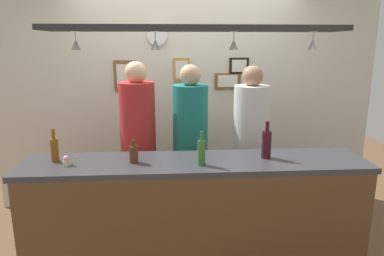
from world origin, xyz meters
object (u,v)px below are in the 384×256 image
object	(u,v)px
person_left_red_shirt	(138,134)
picture_frame_crest	(181,70)
picture_frame_lower_pair	(228,81)
picture_frame_caricature	(126,76)
wall_clock	(157,35)
picture_frame_upper_small	(239,66)
bottle_beer_brown_stubby	(134,154)
person_right_white_patterned_shirt	(250,135)
bottle_beer_green_import	(201,152)
person_middle_teal_shirt	(190,135)
bottle_wine_dark_red	(266,144)
cupcake	(67,161)
bottle_beer_amber_tall	(55,149)

from	to	relation	value
person_left_red_shirt	picture_frame_crest	distance (m)	1.01
person_left_red_shirt	picture_frame_lower_pair	bearing A→B (deg)	35.62
picture_frame_crest	picture_frame_caricature	bearing A→B (deg)	180.00
picture_frame_caricature	wall_clock	distance (m)	0.57
picture_frame_upper_small	bottle_beer_brown_stubby	bearing A→B (deg)	-127.27
person_right_white_patterned_shirt	bottle_beer_brown_stubby	distance (m)	1.29
bottle_beer_green_import	picture_frame_caricature	xyz separation A→B (m)	(-0.72, 1.51, 0.44)
picture_frame_lower_pair	person_middle_teal_shirt	bearing A→B (deg)	-124.25
picture_frame_caricature	person_right_white_patterned_shirt	bearing A→B (deg)	-28.76
person_middle_teal_shirt	picture_frame_caricature	xyz separation A→B (m)	(-0.68, 0.70, 0.52)
person_right_white_patterned_shirt	picture_frame_upper_small	bearing A→B (deg)	89.43
bottle_wine_dark_red	picture_frame_lower_pair	xyz separation A→B (m)	(-0.09, 1.38, 0.36)
picture_frame_crest	picture_frame_lower_pair	distance (m)	0.55
picture_frame_caricature	picture_frame_upper_small	bearing A→B (deg)	0.00
person_middle_teal_shirt	bottle_beer_green_import	distance (m)	0.81
picture_frame_crest	picture_frame_caricature	distance (m)	0.63
picture_frame_lower_pair	wall_clock	world-z (taller)	wall_clock
person_middle_teal_shirt	bottle_beer_brown_stubby	size ratio (longest dim) A/B	9.59
picture_frame_lower_pair	cupcake	bearing A→B (deg)	-134.94
bottle_wine_dark_red	wall_clock	xyz separation A→B (m)	(-0.89, 1.37, 0.86)
bottle_wine_dark_red	picture_frame_lower_pair	bearing A→B (deg)	93.86
wall_clock	picture_frame_lower_pair	bearing A→B (deg)	0.45
bottle_beer_brown_stubby	picture_frame_lower_pair	world-z (taller)	picture_frame_lower_pair
bottle_beer_brown_stubby	person_left_red_shirt	bearing A→B (deg)	92.09
picture_frame_upper_small	picture_frame_caricature	xyz separation A→B (m)	(-1.28, 0.00, -0.11)
person_middle_teal_shirt	wall_clock	bearing A→B (deg)	114.50
bottle_wine_dark_red	picture_frame_caricature	bearing A→B (deg)	132.27
bottle_beer_brown_stubby	picture_frame_crest	world-z (taller)	picture_frame_crest
cupcake	picture_frame_crest	size ratio (longest dim) A/B	0.30
bottle_beer_brown_stubby	picture_frame_crest	bearing A→B (deg)	73.39
picture_frame_lower_pair	bottle_beer_green_import	bearing A→B (deg)	-106.22
bottle_beer_amber_tall	picture_frame_lower_pair	xyz separation A→B (m)	(1.57, 1.35, 0.37)
bottle_beer_green_import	bottle_beer_brown_stubby	bearing A→B (deg)	170.06
bottle_beer_brown_stubby	wall_clock	size ratio (longest dim) A/B	0.82
person_left_red_shirt	person_middle_teal_shirt	distance (m)	0.50
cupcake	picture_frame_crest	xyz separation A→B (m)	(0.92, 1.45, 0.57)
bottle_wine_dark_red	bottle_beer_brown_stubby	size ratio (longest dim) A/B	1.67
bottle_beer_green_import	picture_frame_lower_pair	bearing A→B (deg)	73.78
bottle_beer_amber_tall	picture_frame_lower_pair	distance (m)	2.10
bottle_beer_green_import	bottle_beer_amber_tall	bearing A→B (deg)	171.94
person_left_red_shirt	bottle_beer_brown_stubby	xyz separation A→B (m)	(0.03, -0.72, 0.03)
picture_frame_lower_pair	bottle_beer_brown_stubby	bearing A→B (deg)	-123.86
bottle_wine_dark_red	cupcake	size ratio (longest dim) A/B	3.85
person_left_red_shirt	bottle_wine_dark_red	distance (m)	1.27
person_right_white_patterned_shirt	picture_frame_crest	bearing A→B (deg)	132.82
picture_frame_lower_pair	wall_clock	size ratio (longest dim) A/B	1.36
bottle_beer_brown_stubby	cupcake	bearing A→B (deg)	-176.18
person_middle_teal_shirt	bottle_wine_dark_red	world-z (taller)	person_middle_teal_shirt
bottle_beer_green_import	bottle_beer_amber_tall	size ratio (longest dim) A/B	1.00
bottle_beer_green_import	person_right_white_patterned_shirt	bearing A→B (deg)	55.30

